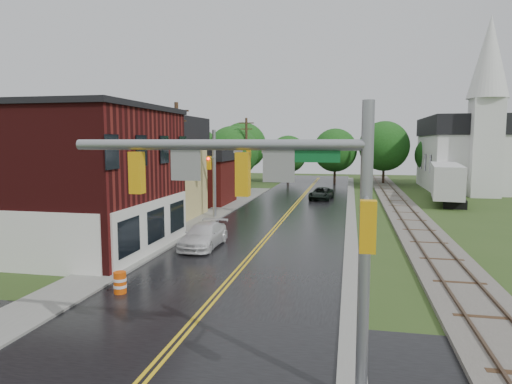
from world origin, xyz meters
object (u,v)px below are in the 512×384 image
(tree_left_b, at_px, (107,147))
(tree_left_e, at_px, (234,153))
(tree_left_a, at_px, (16,157))
(construction_barrel, at_px, (120,283))
(utility_pole_b, at_px, (177,163))
(brick_building, at_px, (42,178))
(semi_trailer, at_px, (446,180))
(tree_left_c, at_px, (177,157))
(traffic_signal_near, at_px, (274,197))
(suv_dark, at_px, (321,194))
(traffic_signal_far, at_px, (240,158))
(utility_pole_c, at_px, (246,154))
(pickup_white, at_px, (204,236))
(church, at_px, (469,145))

(tree_left_b, bearing_deg, tree_left_e, 57.26)
(tree_left_a, distance_m, tree_left_b, 10.22)
(tree_left_a, relative_size, construction_barrel, 9.41)
(utility_pole_b, bearing_deg, construction_barrel, -78.49)
(brick_building, xyz_separation_m, tree_left_e, (3.64, 30.90, 0.66))
(tree_left_e, distance_m, semi_trailer, 24.36)
(utility_pole_b, xyz_separation_m, tree_left_c, (-7.05, 17.90, -0.21))
(traffic_signal_near, xyz_separation_m, tree_left_b, (-21.32, 29.90, 0.75))
(suv_dark, bearing_deg, construction_barrel, -94.26)
(traffic_signal_near, distance_m, traffic_signal_far, 25.94)
(brick_building, relative_size, utility_pole_c, 1.59)
(tree_left_e, relative_size, semi_trailer, 0.64)
(pickup_white, bearing_deg, construction_barrel, -94.18)
(traffic_signal_far, height_order, tree_left_e, tree_left_e)
(utility_pole_c, relative_size, construction_barrel, 9.77)
(tree_left_b, relative_size, pickup_white, 2.02)
(brick_building, bearing_deg, suv_dark, 60.05)
(suv_dark, distance_m, semi_trailer, 12.80)
(brick_building, height_order, utility_pole_c, utility_pole_c)
(tree_left_b, height_order, pickup_white, tree_left_b)
(utility_pole_b, height_order, utility_pole_c, same)
(pickup_white, xyz_separation_m, construction_barrel, (-0.79, -8.63, -0.24))
(tree_left_c, bearing_deg, utility_pole_c, 30.20)
(traffic_signal_near, xyz_separation_m, traffic_signal_far, (-6.94, 25.00, 0.01))
(traffic_signal_far, height_order, suv_dark, traffic_signal_far)
(traffic_signal_far, xyz_separation_m, tree_left_c, (-10.38, 12.90, -0.46))
(brick_building, distance_m, traffic_signal_near, 20.60)
(brick_building, bearing_deg, church, 50.02)
(church, height_order, semi_trailer, church)
(church, relative_size, suv_dark, 4.29)
(traffic_signal_near, relative_size, suv_dark, 1.57)
(utility_pole_c, distance_m, pickup_white, 27.69)
(traffic_signal_near, distance_m, tree_left_c, 41.67)
(utility_pole_c, distance_m, tree_left_b, 16.42)
(tree_left_e, relative_size, suv_dark, 1.75)
(suv_dark, bearing_deg, pickup_white, -96.28)
(semi_trailer, distance_m, construction_barrel, 38.09)
(utility_pole_b, bearing_deg, tree_left_b, 138.14)
(utility_pole_b, bearing_deg, traffic_signal_far, 56.32)
(tree_left_e, bearing_deg, traffic_signal_far, -74.11)
(tree_left_b, bearing_deg, tree_left_a, -101.31)
(utility_pole_c, xyz_separation_m, tree_left_e, (-2.05, 1.90, 0.09))
(tree_left_b, xyz_separation_m, pickup_white, (14.65, -15.06, -5.02))
(tree_left_b, relative_size, suv_dark, 2.08)
(brick_building, bearing_deg, utility_pole_b, 50.93)
(construction_barrel, bearing_deg, traffic_signal_far, 88.41)
(church, relative_size, construction_barrel, 21.70)
(traffic_signal_near, distance_m, suv_dark, 38.84)
(tree_left_e, bearing_deg, utility_pole_c, -42.84)
(traffic_signal_far, xyz_separation_m, construction_barrel, (-0.52, -18.79, -4.51))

